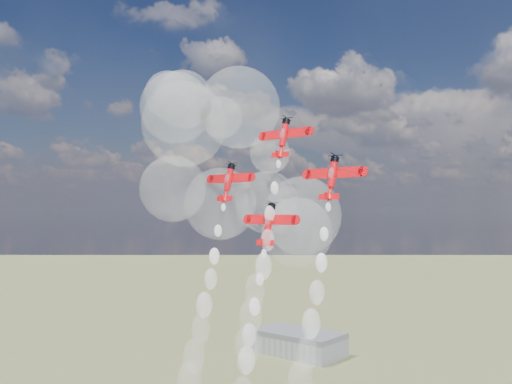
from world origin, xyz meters
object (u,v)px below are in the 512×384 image
Objects in this scene: hangar at (298,342)px; plane_slot at (269,223)px; plane_left at (228,181)px; plane_right at (332,177)px; plane_lead at (284,137)px.

plane_slot reaches higher than hangar.
hangar is 3.68× the size of plane_left.
hangar is at bearing 123.30° from plane_slot.
plane_left is at bearing -60.04° from hangar.
plane_lead is at bearing 169.36° from plane_right.
plane_left is 17.82m from plane_slot.
plane_slot is (-14.60, -2.74, -9.84)m from plane_right.
hangar is 206.64m from plane_slot.
hangar is at bearing 127.24° from plane_right.
plane_slot is (14.60, -2.74, -9.84)m from plane_left.
hangar is 3.68× the size of plane_right.
plane_left reaches higher than plane_slot.
hangar is 3.68× the size of plane_slot.
plane_left is (91.67, -159.01, 82.27)m from hangar.
plane_lead is 1.00× the size of plane_left.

